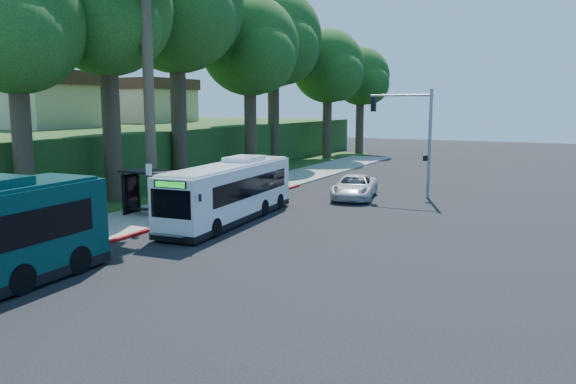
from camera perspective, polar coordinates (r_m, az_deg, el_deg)
The scene contains 17 objects.
ground at distance 29.76m, azimuth 0.58°, elevation -2.80°, with size 140.00×140.00×0.00m, color black.
sidewalk at distance 33.54m, azimuth -10.70°, elevation -1.51°, with size 4.50×70.00×0.12m, color gray.
red_curb at distance 29.06m, azimuth -11.86°, elevation -3.16°, with size 0.25×30.00×0.13m, color maroon.
grass_verge at distance 40.91m, azimuth -12.82°, elevation 0.25°, with size 8.00×70.00×0.06m, color #234719.
bus_shelter at distance 31.04m, azimuth -13.92°, elevation 0.81°, with size 3.20×1.51×2.55m.
stop_sign_pole at distance 28.20m, azimuth -13.89°, elevation 0.57°, with size 0.35×0.06×3.17m.
traffic_signal_pole at distance 37.32m, azimuth 12.71°, elevation 6.22°, with size 4.10×0.30×7.00m.
hillside_backdrop at distance 56.96m, azimuth -16.84°, elevation 4.93°, with size 24.00×60.00×8.80m.
tree_0 at distance 36.68m, azimuth -17.88°, elevation 16.59°, with size 8.40×8.00×15.70m.
tree_1 at distance 43.54m, azimuth -11.23°, elevation 17.60°, with size 10.50×10.00×18.26m.
tree_2 at distance 49.05m, azimuth -3.82°, elevation 14.10°, with size 8.82×8.40×15.12m.
tree_3 at distance 57.11m, azimuth -1.41°, elevation 14.91°, with size 10.08×9.60×17.28m.
tree_4 at distance 63.09m, azimuth 4.14°, elevation 12.27°, with size 8.40×8.00×14.14m.
tree_5 at distance 70.17m, azimuth 7.44°, elevation 11.26°, with size 7.35×7.00×12.86m.
tree_6 at distance 32.87m, azimuth -25.97°, elevation 14.44°, with size 7.56×7.20×13.74m.
white_bus at distance 29.35m, azimuth -5.87°, elevation 0.11°, with size 3.19×11.00×3.23m.
pickup at distance 36.50m, azimuth 6.77°, elevation 0.53°, with size 2.51×5.44×1.51m, color silver.
Camera 1 is at (12.79, -26.17, 6.08)m, focal length 35.00 mm.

